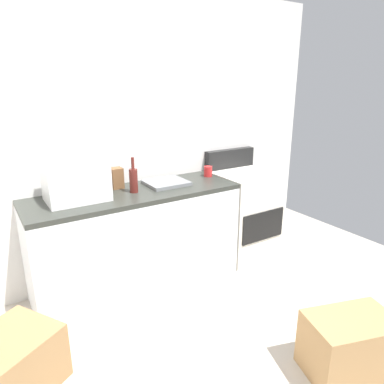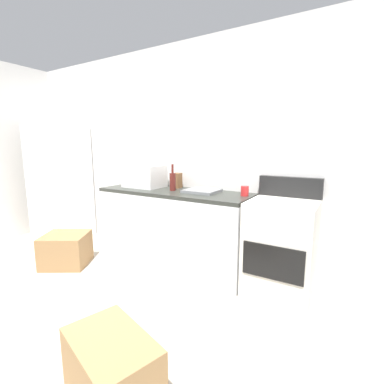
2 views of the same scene
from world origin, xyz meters
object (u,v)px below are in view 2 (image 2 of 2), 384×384
wine_bottle (173,181)px  knife_block (177,180)px  stove_oven (281,246)px  coffee_mug (245,191)px  microwave (144,176)px  cardboard_box_large (112,372)px  refrigerator (60,183)px  cardboard_box_medium (66,250)px

wine_bottle → knife_block: 0.21m
stove_oven → coffee_mug: 0.64m
microwave → cardboard_box_large: 2.22m
refrigerator → wine_bottle: bearing=1.0°
refrigerator → cardboard_box_medium: refrigerator is taller
refrigerator → cardboard_box_large: refrigerator is taller
knife_block → cardboard_box_medium: 1.55m
coffee_mug → cardboard_box_large: coffee_mug is taller
microwave → cardboard_box_large: (1.18, -1.68, -0.84)m
cardboard_box_large → knife_block: bearing=113.6°
refrigerator → cardboard_box_large: 3.26m
wine_bottle → cardboard_box_large: size_ratio=0.54×
microwave → knife_block: (0.38, 0.15, -0.05)m
stove_oven → knife_block: 1.42m
knife_block → cardboard_box_large: knife_block is taller
knife_block → cardboard_box_medium: size_ratio=0.37×
refrigerator → coffee_mug: refrigerator is taller
refrigerator → coffee_mug: (2.87, 0.13, 0.10)m
stove_oven → microwave: microwave is taller
knife_block → microwave: bearing=-159.2°
refrigerator → cardboard_box_large: (2.76, -1.60, -0.66)m
coffee_mug → cardboard_box_medium: (-1.92, -0.75, -0.76)m
cardboard_box_large → wine_bottle: bearing=113.9°
coffee_mug → cardboard_box_medium: 2.20m
wine_bottle → cardboard_box_medium: size_ratio=0.61×
refrigerator → microwave: bearing=3.1°
refrigerator → coffee_mug: 2.87m
refrigerator → cardboard_box_medium: size_ratio=3.49×
cardboard_box_large → cardboard_box_medium: size_ratio=1.13×
stove_oven → wine_bottle: size_ratio=3.67×
stove_oven → refrigerator: bearing=-179.0°
stove_oven → coffee_mug: size_ratio=11.00×
cardboard_box_large → cardboard_box_medium: 2.07m
wine_bottle → cardboard_box_medium: bearing=-149.4°
coffee_mug → cardboard_box_medium: coffee_mug is taller
refrigerator → coffee_mug: size_ratio=17.05×
wine_bottle → coffee_mug: wine_bottle is taller
refrigerator → stove_oven: (3.27, 0.06, -0.39)m
coffee_mug → refrigerator: bearing=-177.3°
microwave → coffee_mug: microwave is taller
wine_bottle → coffee_mug: (0.82, 0.10, -0.06)m
cardboard_box_large → cardboard_box_medium: (-1.82, 0.98, -0.01)m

